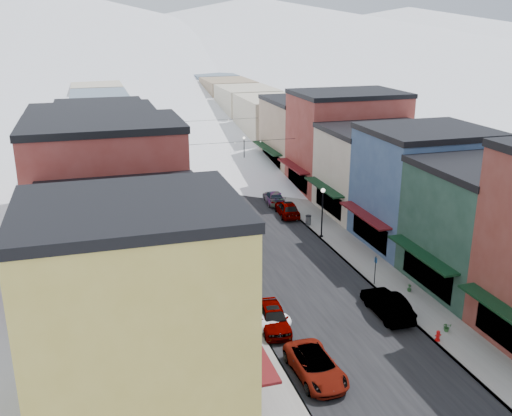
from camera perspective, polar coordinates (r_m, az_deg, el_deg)
road at (r=84.49m, az=-6.14°, el=5.07°), size 10.00×160.00×0.01m
sidewalk_left at (r=83.58m, az=-10.61°, el=4.76°), size 3.20×160.00×0.15m
sidewalk_right at (r=85.86m, az=-1.80°, el=5.43°), size 3.20×160.00×0.15m
curb_left at (r=83.75m, az=-9.55°, el=4.85°), size 0.10×160.00×0.15m
curb_right at (r=85.49m, az=-2.81°, el=5.36°), size 0.10×160.00×0.15m
bldg_l_yellow at (r=28.42m, az=-11.85°, el=-10.51°), size 11.30×8.70×11.50m
bldg_l_cream at (r=36.50m, az=-12.97°, el=-5.60°), size 11.30×8.20×9.50m
bldg_l_brick_near at (r=43.46m, az=-14.54°, el=0.31°), size 12.30×8.20×12.50m
bldg_l_grayblue at (r=52.11m, az=-14.27°, el=1.31°), size 11.30×9.20×9.00m
bldg_l_brick_far at (r=60.54m, az=-15.73°, el=4.52°), size 13.30×9.20×11.00m
bldg_l_tan at (r=70.43m, az=-15.10°, el=6.04°), size 11.30×11.20×10.00m
bldg_r_green at (r=45.49m, az=22.34°, el=-1.70°), size 11.30×9.20×9.50m
bldg_r_blue at (r=52.24m, az=16.38°, el=2.02°), size 11.30×9.20×10.50m
bldg_r_cream at (r=60.12m, az=12.17°, el=3.72°), size 12.30×9.20×9.00m
bldg_r_brick_far at (r=67.87m, az=9.02°, el=6.64°), size 13.30×9.20×11.50m
bldg_r_tan at (r=76.66m, az=5.11°, el=7.37°), size 11.30×11.20×9.50m
distant_blocks at (r=106.08m, az=-8.55°, el=9.88°), size 34.00×55.00×8.00m
mountain_ridge at (r=298.21m, az=-18.23°, el=16.56°), size 670.00×340.00×34.00m
overhead_cables at (r=71.20m, az=-4.43°, el=7.72°), size 16.40×15.04×0.04m
car_white_suv at (r=33.52m, az=5.99°, el=-15.42°), size 2.48×5.14×1.41m
car_silver_sedan at (r=37.93m, az=1.72°, el=-10.87°), size 2.30×4.71×1.55m
car_dark_hatch at (r=48.90m, az=-2.15°, el=-3.84°), size 1.74×4.97×1.64m
car_silver_wagon at (r=64.40m, az=-5.89°, el=1.63°), size 2.64×5.94×1.69m
car_green_sedan at (r=40.39m, az=12.98°, el=-9.36°), size 1.83×5.00×1.64m
car_gray_suv at (r=58.65m, az=3.14°, el=-0.04°), size 2.32×4.85×1.60m
car_black_sedan at (r=62.71m, az=1.80°, el=1.09°), size 2.40×4.82×1.34m
car_lane_silver at (r=78.24m, az=-6.93°, el=4.59°), size 1.98×4.92×1.68m
car_lane_white at (r=99.08m, az=-7.10°, el=7.49°), size 2.95×5.99×1.63m
fire_hydrant at (r=38.22m, az=17.74°, el=-12.09°), size 0.42×0.31×0.71m
parking_sign at (r=44.09m, az=11.84°, el=-5.89°), size 0.06×0.31×2.26m
trash_can at (r=55.86m, az=5.26°, el=-1.21°), size 0.57×0.57×0.96m
streetlamp_near at (r=52.19m, az=6.66°, el=0.15°), size 0.39×0.39×4.66m
streetlamp_far at (r=76.86m, az=-1.20°, el=6.00°), size 0.35×0.35×4.25m
planter_near at (r=39.45m, az=18.55°, el=-11.22°), size 0.62×0.57×0.60m
planter_far at (r=43.95m, az=15.09°, el=-7.73°), size 0.40×0.40×0.56m
snow_pile_near at (r=37.90m, az=1.55°, el=-11.30°), size 2.66×2.83×1.12m
snow_pile_mid at (r=51.93m, az=-4.14°, el=-2.98°), size 2.14×2.51×0.90m
snow_pile_far at (r=67.31m, az=-7.04°, el=2.03°), size 2.51×2.75×1.06m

